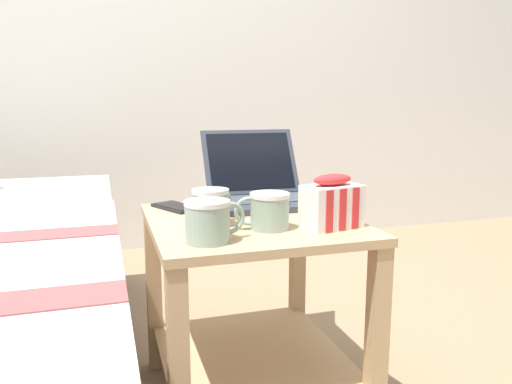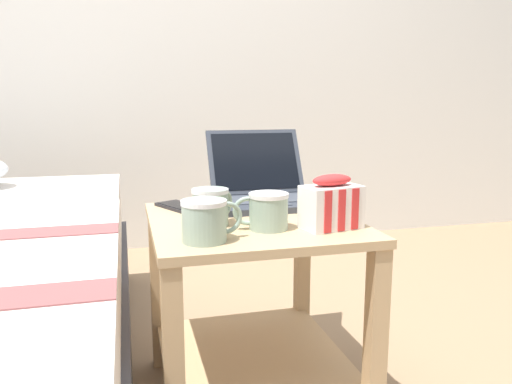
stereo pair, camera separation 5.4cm
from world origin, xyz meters
The scene contains 8 objects.
back_wall centered at (0.00, 1.62, 1.25)m, with size 8.00×0.05×2.50m.
bedside_table centered at (0.00, 0.00, 0.34)m, with size 0.53×0.57×0.52m.
laptop centered at (0.09, 0.20, 0.57)m, with size 0.31×0.33×0.22m.
mug_front_left centered at (0.01, -0.11, 0.57)m, with size 0.14×0.10×0.09m.
mug_front_right centered at (-0.15, -0.18, 0.58)m, with size 0.14×0.10×0.09m.
mug_mid_center centered at (-0.12, -0.04, 0.58)m, with size 0.12×0.11×0.09m.
snack_bag centered at (0.16, -0.15, 0.58)m, with size 0.16×0.11×0.13m.
cell_phone centered at (-0.17, 0.19, 0.53)m, with size 0.14×0.17×0.01m.
Camera 1 is at (-0.37, -1.24, 0.83)m, focal length 35.00 mm.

